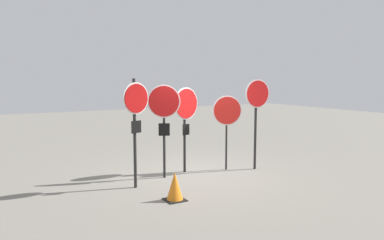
% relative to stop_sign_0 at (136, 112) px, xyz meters
% --- Properties ---
extents(ground_plane, '(40.00, 40.00, 0.00)m').
position_rel_stop_sign_0_xyz_m(ground_plane, '(1.73, 0.39, -1.70)').
color(ground_plane, gray).
extents(stop_sign_0, '(0.67, 0.24, 2.43)m').
position_rel_stop_sign_0_xyz_m(stop_sign_0, '(0.00, 0.00, 0.00)').
color(stop_sign_0, black).
rests_on(stop_sign_0, ground).
extents(stop_sign_1, '(0.73, 0.36, 2.28)m').
position_rel_stop_sign_0_xyz_m(stop_sign_1, '(0.89, 0.44, -0.04)').
color(stop_sign_1, black).
rests_on(stop_sign_1, ground).
extents(stop_sign_2, '(0.79, 0.26, 2.20)m').
position_rel_stop_sign_0_xyz_m(stop_sign_2, '(1.63, 0.69, -0.10)').
color(stop_sign_2, black).
rests_on(stop_sign_2, ground).
extents(stop_sign_3, '(0.74, 0.32, 1.98)m').
position_rel_stop_sign_0_xyz_m(stop_sign_3, '(2.68, 0.35, -0.21)').
color(stop_sign_3, black).
rests_on(stop_sign_3, ground).
extents(stop_sign_4, '(0.75, 0.14, 2.41)m').
position_rel_stop_sign_0_xyz_m(stop_sign_4, '(3.41, 0.02, 0.07)').
color(stop_sign_4, black).
rests_on(stop_sign_4, ground).
extents(traffic_cone_0, '(0.40, 0.40, 0.57)m').
position_rel_stop_sign_0_xyz_m(traffic_cone_0, '(0.34, -1.18, -1.42)').
color(traffic_cone_0, black).
rests_on(traffic_cone_0, ground).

